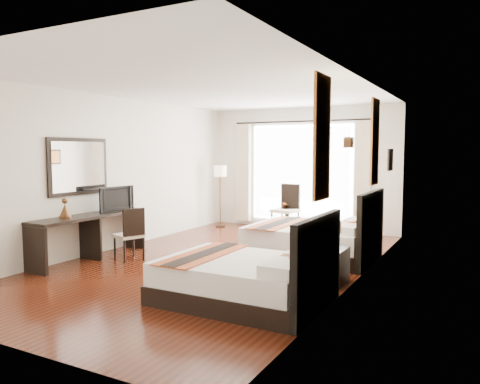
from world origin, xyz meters
The scene contains 29 objects.
floor centered at (0.00, 0.00, -0.01)m, with size 4.50×7.50×0.01m, color #351309.
ceiling centered at (0.00, 0.00, 2.79)m, with size 4.50×7.50×0.02m, color white.
wall_headboard centered at (2.25, 0.00, 1.40)m, with size 0.01×7.50×2.80m, color silver.
wall_desk centered at (-2.25, 0.00, 1.40)m, with size 0.01×7.50×2.80m, color silver.
wall_window centered at (0.00, 3.75, 1.40)m, with size 4.50×0.01×2.80m, color silver.
wall_entry centered at (0.00, -3.75, 1.40)m, with size 4.50×0.01×2.80m, color silver.
window_glass centered at (0.00, 3.73, 1.30)m, with size 2.40×0.02×2.20m, color white.
sheer_curtain centered at (0.00, 3.67, 1.30)m, with size 2.30×0.02×2.10m, color white.
drape_left centered at (-1.45, 3.63, 1.28)m, with size 0.35×0.14×2.35m, color #BBB591.
drape_right centered at (1.45, 3.63, 1.28)m, with size 0.35×0.14×2.35m, color #BBB591.
art_panel_near centered at (2.23, -1.54, 1.95)m, with size 0.03×0.50×1.35m, color maroon.
art_panel_far centered at (2.23, 1.06, 1.95)m, with size 0.03×0.50×1.35m, color maroon.
wall_sconce centered at (2.19, -0.32, 1.92)m, with size 0.10×0.14×0.14m, color #4D301B.
mirror_frame centered at (-2.22, -0.83, 1.55)m, with size 0.04×1.25×0.95m, color black.
mirror_glass centered at (-2.19, -0.83, 1.55)m, with size 0.01×1.12×0.82m, color white.
bed_near centered at (1.33, -1.54, 0.29)m, with size 1.95×1.52×1.09m.
bed_far centered at (1.27, 1.06, 0.30)m, with size 2.07×1.62×1.17m.
nightstand centered at (1.97, -0.32, 0.24)m, with size 0.41×0.51×0.49m, color black.
table_lamp centered at (1.97, -0.20, 0.74)m, with size 0.22×0.22×0.35m.
vase centered at (1.99, -0.52, 0.57)m, with size 0.13×0.13×0.14m, color black.
console_desk centered at (-1.99, -0.83, 0.38)m, with size 0.50×2.20×0.76m, color black.
television centered at (-1.97, -0.28, 0.97)m, with size 0.76×0.10×0.44m, color black.
bronze_figurine centered at (-1.99, -1.33, 0.90)m, with size 0.19×0.19×0.28m, color #4D301B, non-canonical shape.
desk_chair centered at (-1.38, -0.56, 0.27)m, with size 0.52×0.52×0.88m.
floor_lamp centered at (-1.80, 3.12, 1.23)m, with size 0.30×0.30×1.47m.
side_table centered at (-0.15, 3.23, 0.27)m, with size 0.47×0.47×0.54m, color black.
fruit_bowl centered at (-0.19, 3.27, 0.56)m, with size 0.20×0.20×0.05m, color #49281A.
window_chair centered at (-0.10, 3.06, 0.33)m, with size 0.58×0.58×1.08m.
jute_rug centered at (0.02, 2.32, 0.01)m, with size 1.17×0.79×0.01m, color tan.
Camera 1 is at (3.84, -6.43, 1.80)m, focal length 35.00 mm.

